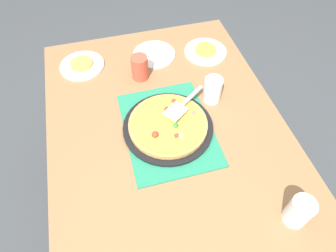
% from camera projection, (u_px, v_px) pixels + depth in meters
% --- Properties ---
extents(ground_plane, '(8.00, 8.00, 0.00)m').
position_uv_depth(ground_plane, '(168.00, 201.00, 1.86)').
color(ground_plane, '#3D4247').
extents(dining_table, '(1.40, 1.00, 0.75)m').
position_uv_depth(dining_table, '(168.00, 143.00, 1.35)').
color(dining_table, olive).
rests_on(dining_table, ground_plane).
extents(placemat, '(0.48, 0.36, 0.01)m').
position_uv_depth(placemat, '(168.00, 128.00, 1.26)').
color(placemat, '#237F5B').
rests_on(placemat, dining_table).
extents(pizza_pan, '(0.38, 0.38, 0.01)m').
position_uv_depth(pizza_pan, '(168.00, 127.00, 1.25)').
color(pizza_pan, black).
rests_on(pizza_pan, placemat).
extents(pizza, '(0.33, 0.33, 0.05)m').
position_uv_depth(pizza, '(168.00, 124.00, 1.23)').
color(pizza, tan).
rests_on(pizza, pizza_pan).
extents(plate_near_left, '(0.22, 0.22, 0.01)m').
position_uv_depth(plate_near_left, '(82.00, 65.00, 1.50)').
color(plate_near_left, white).
rests_on(plate_near_left, dining_table).
extents(plate_far_right, '(0.22, 0.22, 0.01)m').
position_uv_depth(plate_far_right, '(205.00, 52.00, 1.56)').
color(plate_far_right, white).
rests_on(plate_far_right, dining_table).
extents(plate_side, '(0.22, 0.22, 0.01)m').
position_uv_depth(plate_side, '(154.00, 54.00, 1.55)').
color(plate_side, white).
rests_on(plate_side, dining_table).
extents(served_slice_left, '(0.11, 0.11, 0.02)m').
position_uv_depth(served_slice_left, '(82.00, 63.00, 1.49)').
color(served_slice_left, '#EAB747').
rests_on(served_slice_left, plate_near_left).
extents(served_slice_right, '(0.11, 0.11, 0.02)m').
position_uv_depth(served_slice_right, '(206.00, 50.00, 1.55)').
color(served_slice_right, gold).
rests_on(served_slice_right, plate_far_right).
extents(cup_near, '(0.08, 0.08, 0.12)m').
position_uv_depth(cup_near, '(213.00, 90.00, 1.32)').
color(cup_near, white).
rests_on(cup_near, dining_table).
extents(cup_far, '(0.08, 0.08, 0.12)m').
position_uv_depth(cup_far, '(299.00, 211.00, 0.98)').
color(cup_far, white).
rests_on(cup_far, dining_table).
extents(cup_corner, '(0.08, 0.08, 0.12)m').
position_uv_depth(cup_corner, '(140.00, 68.00, 1.41)').
color(cup_corner, '#E04C38').
rests_on(cup_corner, dining_table).
extents(pizza_server, '(0.17, 0.21, 0.01)m').
position_uv_depth(pizza_server, '(183.00, 105.00, 1.25)').
color(pizza_server, silver).
rests_on(pizza_server, pizza).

